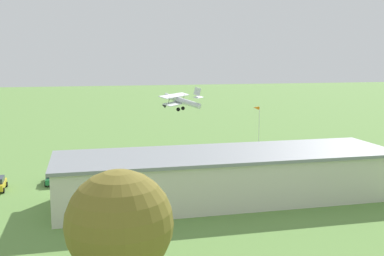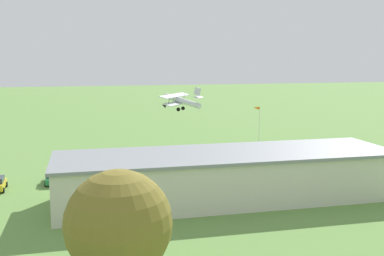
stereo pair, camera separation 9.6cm
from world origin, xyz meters
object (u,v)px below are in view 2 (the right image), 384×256
(windsock, at_px, (257,111))
(tree_by_windsock, at_px, (119,224))
(hangar, at_px, (227,176))
(biplane, at_px, (180,100))
(person_crossing_taxiway, at_px, (335,166))
(car_green, at_px, (53,177))
(person_watching_takeoff, at_px, (307,154))

(windsock, bearing_deg, tree_by_windsock, 60.02)
(hangar, xyz_separation_m, biplane, (-0.72, -27.27, 6.13))
(hangar, distance_m, biplane, 27.96)
(person_crossing_taxiway, relative_size, tree_by_windsock, 0.17)
(tree_by_windsock, bearing_deg, hangar, -124.64)
(hangar, bearing_deg, person_crossing_taxiway, -156.05)
(hangar, relative_size, person_crossing_taxiway, 25.17)
(car_green, height_order, windsock, windsock)
(biplane, bearing_deg, hangar, 88.49)
(biplane, xyz_separation_m, tree_by_windsock, (14.56, 47.30, -3.34))
(hangar, xyz_separation_m, windsock, (-17.00, -33.42, 3.28))
(biplane, xyz_separation_m, windsock, (-16.28, -6.15, -2.84))
(car_green, bearing_deg, hangar, 148.74)
(car_green, relative_size, windsock, 0.67)
(hangar, bearing_deg, car_green, -31.26)
(hangar, relative_size, person_watching_takeoff, 23.12)
(car_green, distance_m, windsock, 42.71)
(person_crossing_taxiway, relative_size, person_watching_takeoff, 0.92)
(windsock, bearing_deg, car_green, 30.60)
(hangar, height_order, car_green, hangar)
(car_green, relative_size, person_crossing_taxiway, 3.03)
(windsock, bearing_deg, person_crossing_taxiway, 94.14)
(windsock, bearing_deg, person_watching_takeoff, 96.40)
(tree_by_windsock, bearing_deg, car_green, -79.94)
(tree_by_windsock, distance_m, windsock, 61.71)
(windsock, bearing_deg, hangar, 63.04)
(hangar, relative_size, biplane, 4.50)
(person_watching_takeoff, bearing_deg, tree_by_windsock, 48.22)
(biplane, distance_m, person_crossing_taxiway, 27.39)
(person_crossing_taxiway, bearing_deg, biplane, -46.27)
(biplane, xyz_separation_m, car_green, (20.22, 15.43, -8.02))
(hangar, xyz_separation_m, person_crossing_taxiway, (-18.81, -8.36, -1.96))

